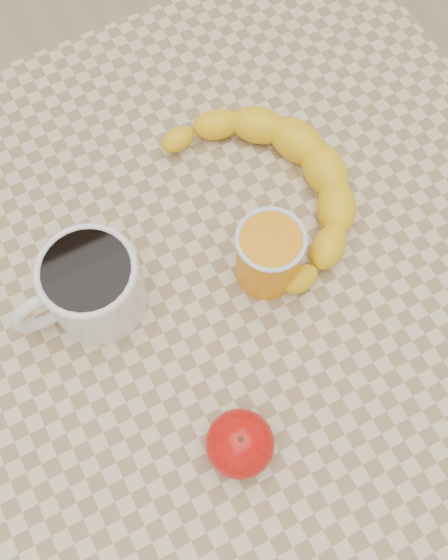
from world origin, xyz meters
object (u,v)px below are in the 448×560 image
orange_juice_glass (269,255)px  banana (272,187)px  coffee_mug (90,285)px  apple (240,444)px  table (224,313)px

orange_juice_glass → banana: bearing=57.2°
coffee_mug → banana: 0.23m
orange_juice_glass → apple: orange_juice_glass is taller
apple → orange_juice_glass: bearing=52.8°
orange_juice_glass → apple: bearing=-127.2°
apple → table: bearing=67.2°
orange_juice_glass → banana: orange_juice_glass is taller
coffee_mug → banana: coffee_mug is taller
banana → table: bearing=-143.4°
banana → orange_juice_glass: bearing=-122.5°
table → banana: size_ratio=2.68×
orange_juice_glass → coffee_mug: bearing=163.1°
table → banana: bearing=36.2°
coffee_mug → orange_juice_glass: bearing=-16.9°
table → banana: 0.17m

